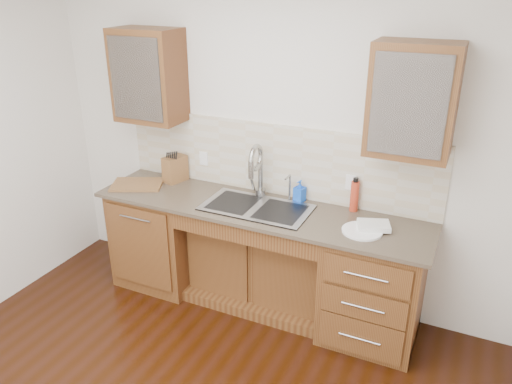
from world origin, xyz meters
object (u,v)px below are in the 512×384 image
at_px(water_bottle, 354,196).
at_px(cutting_board, 137,184).
at_px(plate, 362,231).
at_px(knife_block, 175,169).
at_px(soap_bottle, 300,191).

relative_size(water_bottle, cutting_board, 0.57).
height_order(water_bottle, cutting_board, water_bottle).
bearing_deg(water_bottle, cutting_board, -170.91).
xyz_separation_m(water_bottle, plate, (0.15, -0.32, -0.11)).
bearing_deg(water_bottle, knife_block, -177.75).
distance_m(soap_bottle, water_bottle, 0.44).
height_order(soap_bottle, knife_block, knife_block).
height_order(soap_bottle, cutting_board, soap_bottle).
bearing_deg(knife_block, cutting_board, -121.56).
relative_size(soap_bottle, knife_block, 0.77).
distance_m(water_bottle, knife_block, 1.58).
relative_size(water_bottle, knife_block, 1.06).
xyz_separation_m(soap_bottle, knife_block, (-1.14, -0.05, 0.03)).
bearing_deg(knife_block, soap_bottle, 18.04).
distance_m(knife_block, cutting_board, 0.35).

